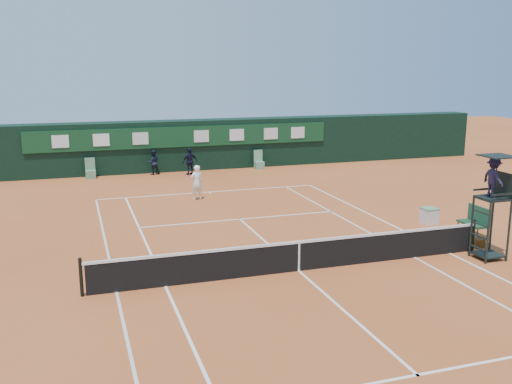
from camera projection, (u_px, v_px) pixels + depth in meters
ground at (299, 271)px, 17.57m from camera, size 90.00×90.00×0.00m
court_lines at (299, 271)px, 17.57m from camera, size 11.05×23.85×0.01m
tennis_net at (299, 255)px, 17.46m from camera, size 12.90×0.10×1.10m
back_wall at (182, 145)px, 34.65m from camera, size 40.00×1.65×3.00m
linesman_chair_left at (91, 173)px, 32.07m from camera, size 0.55×0.50×1.15m
linesman_chair_right at (259, 164)px, 35.09m from camera, size 0.55×0.50×1.15m
umpire_chair at (494, 185)px, 18.17m from camera, size 0.96×0.95×3.42m
player_bench at (475, 220)px, 21.17m from camera, size 0.56×1.20×1.10m
tennis_bag at (473, 241)px, 20.08m from camera, size 0.38×0.83×0.31m
cooler at (429, 216)px, 22.80m from camera, size 0.57×0.57×0.65m
tennis_ball at (226, 220)px, 23.33m from camera, size 0.07×0.07×0.07m
player at (197, 182)px, 26.83m from camera, size 0.67×0.51×1.65m
ball_kid_left at (153, 162)px, 33.12m from camera, size 0.76×0.62×1.44m
ball_kid_right at (190, 161)px, 33.06m from camera, size 0.98×0.61×1.56m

